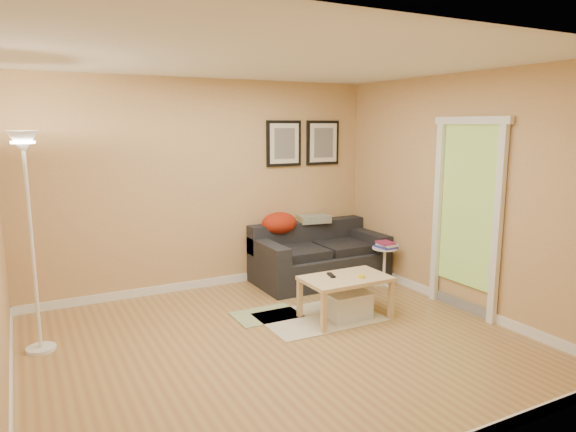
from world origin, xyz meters
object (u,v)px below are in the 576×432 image
object	(u,v)px
sofa	(320,253)
side_table	(384,266)
storage_bin	(348,305)
book_stack	(386,245)
coffee_table	(345,298)
floor_lamp	(32,250)

from	to	relation	value
sofa	side_table	xyz separation A→B (m)	(0.64, -0.55, -0.13)
sofa	storage_bin	world-z (taller)	sofa
sofa	side_table	bearing A→B (deg)	-40.44
storage_bin	book_stack	size ratio (longest dim) A/B	1.83
coffee_table	storage_bin	world-z (taller)	coffee_table
sofa	storage_bin	size ratio (longest dim) A/B	3.64
book_stack	floor_lamp	size ratio (longest dim) A/B	0.13
side_table	book_stack	world-z (taller)	book_stack
storage_bin	book_stack	bearing A→B (deg)	34.00
side_table	floor_lamp	world-z (taller)	floor_lamp
sofa	book_stack	world-z (taller)	sofa
sofa	book_stack	distance (m)	0.87
sofa	floor_lamp	size ratio (longest dim) A/B	0.85
side_table	book_stack	bearing A→B (deg)	-65.98
floor_lamp	storage_bin	bearing A→B (deg)	-12.12
floor_lamp	sofa	bearing A→B (deg)	10.81
coffee_table	storage_bin	distance (m)	0.09
floor_lamp	side_table	bearing A→B (deg)	1.43
book_stack	side_table	bearing A→B (deg)	117.26
sofa	coffee_table	size ratio (longest dim) A/B	1.86
sofa	book_stack	xyz separation A→B (m)	(0.65, -0.56, 0.16)
coffee_table	side_table	world-z (taller)	side_table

